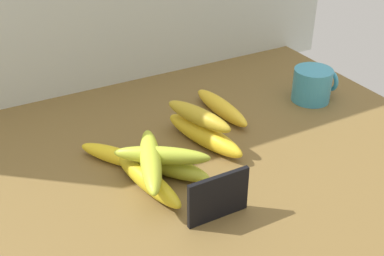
{
  "coord_description": "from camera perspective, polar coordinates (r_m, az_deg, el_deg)",
  "views": [
    {
      "loc": [
        -35.57,
        -69.35,
        57.25
      ],
      "look_at": [
        3.55,
        2.46,
        8.0
      ],
      "focal_mm": 45.73,
      "sensor_mm": 36.0,
      "label": 1
    }
  ],
  "objects": [
    {
      "name": "chalkboard_sign",
      "position": [
        0.8,
        3.06,
        -8.21
      ],
      "size": [
        11.0,
        1.8,
        8.4
      ],
      "color": "black",
      "rests_on": "counter_top"
    },
    {
      "name": "banana_3",
      "position": [
        0.87,
        -5.18,
        -6.07
      ],
      "size": [
        7.0,
        19.34,
        3.7
      ],
      "primitive_type": "ellipsoid",
      "rotation": [
        0.0,
        0.0,
        4.89
      ],
      "color": "gold",
      "rests_on": "counter_top"
    },
    {
      "name": "banana_0",
      "position": [
        0.9,
        -3.1,
        -4.38
      ],
      "size": [
        13.19,
        16.82,
        3.73
      ],
      "primitive_type": "ellipsoid",
      "rotation": [
        0.0,
        0.0,
        2.17
      ],
      "color": "gold",
      "rests_on": "counter_top"
    },
    {
      "name": "coffee_mug",
      "position": [
        1.18,
        13.9,
        4.92
      ],
      "size": [
        10.46,
        8.96,
        7.85
      ],
      "color": "teal",
      "rests_on": "counter_top"
    },
    {
      "name": "banana_4",
      "position": [
        1.1,
        3.44,
        2.42
      ],
      "size": [
        4.58,
        18.95,
        3.71
      ],
      "primitive_type": "ellipsoid",
      "rotation": [
        0.0,
        0.0,
        1.62
      ],
      "color": "yellow",
      "rests_on": "counter_top"
    },
    {
      "name": "banana_7",
      "position": [
        0.97,
        0.76,
        1.41
      ],
      "size": [
        8.53,
        16.79,
        3.53
      ],
      "primitive_type": "ellipsoid",
      "rotation": [
        0.0,
        0.0,
        5.03
      ],
      "color": "gold",
      "rests_on": "banana_2"
    },
    {
      "name": "banana_2",
      "position": [
        0.99,
        1.42,
        -0.81
      ],
      "size": [
        9.29,
        20.97,
        4.32
      ],
      "primitive_type": "ellipsoid",
      "rotation": [
        0.0,
        0.0,
        4.96
      ],
      "color": "yellow",
      "rests_on": "counter_top"
    },
    {
      "name": "banana_5",
      "position": [
        0.87,
        -3.53,
        -3.21
      ],
      "size": [
        16.18,
        12.59,
        3.26
      ],
      "primitive_type": "ellipsoid",
      "rotation": [
        0.0,
        0.0,
        2.54
      ],
      "color": "#B1C233",
      "rests_on": "banana_0"
    },
    {
      "name": "counter_top",
      "position": [
        0.96,
        -1.16,
        -4.52
      ],
      "size": [
        110.0,
        76.0,
        3.0
      ],
      "primitive_type": "cube",
      "color": "brown",
      "rests_on": "ground"
    },
    {
      "name": "banana_1",
      "position": [
        0.94,
        -8.78,
        -3.25
      ],
      "size": [
        12.0,
        15.15,
        3.23
      ],
      "primitive_type": "ellipsoid",
      "rotation": [
        0.0,
        0.0,
        5.33
      ],
      "color": "yellow",
      "rests_on": "counter_top"
    },
    {
      "name": "banana_6",
      "position": [
        0.86,
        -4.86,
        -3.76
      ],
      "size": [
        10.36,
        19.53,
        3.65
      ],
      "primitive_type": "ellipsoid",
      "rotation": [
        0.0,
        0.0,
        4.35
      ],
      "color": "#BACB33",
      "rests_on": "banana_3"
    }
  ]
}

